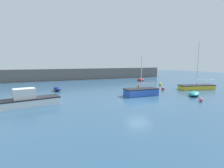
{
  "coord_description": "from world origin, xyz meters",
  "views": [
    {
      "loc": [
        -10.23,
        -16.17,
        4.39
      ],
      "look_at": [
        1.35,
        10.64,
        0.7
      ],
      "focal_mm": 28.0,
      "sensor_mm": 36.0,
      "label": 1
    }
  ],
  "objects": [
    {
      "name": "dinghy_near_pier",
      "position": [
        11.69,
        17.97,
        0.29
      ],
      "size": [
        1.33,
        2.15,
        0.59
      ],
      "rotation": [
        0.0,
        0.0,
        4.9
      ],
      "color": "red",
      "rests_on": "ground_plane"
    },
    {
      "name": "harbor_breakwater",
      "position": [
        0.0,
        27.75,
        1.38
      ],
      "size": [
        45.45,
        3.12,
        2.76
      ],
      "primitive_type": "cube",
      "color": "#66605B",
      "rests_on": "ground_plane"
    },
    {
      "name": "mooring_buoy_yellow",
      "position": [
        11.06,
        10.2,
        0.25
      ],
      "size": [
        0.5,
        0.5,
        0.5
      ],
      "primitive_type": "sphere",
      "color": "yellow",
      "rests_on": "ground_plane"
    },
    {
      "name": "mooring_buoy_orange",
      "position": [
        6.25,
        10.09,
        0.18
      ],
      "size": [
        0.36,
        0.36,
        0.36
      ],
      "primitive_type": "sphere",
      "color": "orange",
      "rests_on": "ground_plane"
    },
    {
      "name": "rowboat_white_midwater",
      "position": [
        8.5,
        0.15,
        0.29
      ],
      "size": [
        2.92,
        2.7,
        0.57
      ],
      "rotation": [
        0.0,
        0.0,
        3.82
      ],
      "color": "teal",
      "rests_on": "ground_plane"
    },
    {
      "name": "mooring_buoy_pink",
      "position": [
        6.39,
        -2.63,
        0.23
      ],
      "size": [
        0.47,
        0.47,
        0.47
      ],
      "primitive_type": "sphere",
      "color": "#EA668C",
      "rests_on": "ground_plane"
    },
    {
      "name": "sailboat_short_mast",
      "position": [
        2.25,
        3.09,
        0.49
      ],
      "size": [
        4.47,
        1.98,
        5.19
      ],
      "rotation": [
        0.0,
        0.0,
        3.12
      ],
      "color": "#2D56B7",
      "rests_on": "ground_plane"
    },
    {
      "name": "motorboat_grey_hull",
      "position": [
        -11.16,
        2.92,
        0.62
      ],
      "size": [
        6.03,
        2.87,
        1.8
      ],
      "rotation": [
        0.0,
        0.0,
        0.19
      ],
      "color": "white",
      "rests_on": "ground_plane"
    },
    {
      "name": "ground_plane",
      "position": [
        0.0,
        0.0,
        -0.1
      ],
      "size": [
        120.0,
        120.0,
        0.2
      ],
      "primitive_type": "cube",
      "color": "#2D5170"
    },
    {
      "name": "fishing_dinghy_green",
      "position": [
        -7.46,
        11.25,
        0.34
      ],
      "size": [
        1.11,
        2.01,
        0.68
      ],
      "rotation": [
        0.0,
        0.0,
        1.58
      ],
      "color": "navy",
      "rests_on": "ground_plane"
    },
    {
      "name": "mooring_buoy_red",
      "position": [
        7.76,
        5.39,
        0.23
      ],
      "size": [
        0.46,
        0.46,
        0.46
      ],
      "primitive_type": "sphere",
      "color": "red",
      "rests_on": "ground_plane"
    },
    {
      "name": "sailboat_tall_mast",
      "position": [
        13.43,
        4.07,
        0.4
      ],
      "size": [
        6.23,
        3.09,
        7.57
      ],
      "rotation": [
        0.0,
        0.0,
        2.92
      ],
      "color": "yellow",
      "rests_on": "ground_plane"
    }
  ]
}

